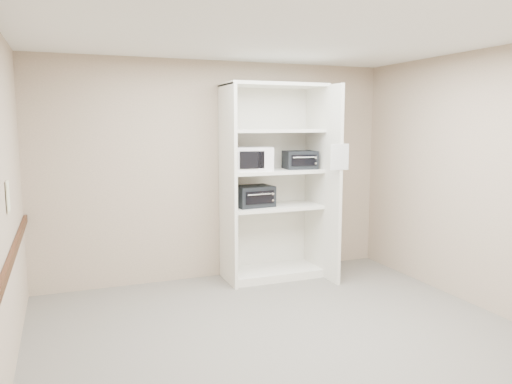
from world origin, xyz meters
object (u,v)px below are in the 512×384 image
object	(u,v)px
toaster_oven_lower	(253,196)
toaster_oven_upper	(300,160)
shelving_unit	(277,188)
microwave	(251,159)

from	to	relation	value
toaster_oven_lower	toaster_oven_upper	bearing A→B (deg)	-9.86
toaster_oven_upper	toaster_oven_lower	xyz separation A→B (m)	(-0.62, 0.04, -0.44)
shelving_unit	toaster_oven_upper	xyz separation A→B (m)	(0.31, -0.02, 0.35)
microwave	toaster_oven_upper	xyz separation A→B (m)	(0.67, 0.01, -0.03)
toaster_oven_upper	toaster_oven_lower	distance (m)	0.76
microwave	toaster_oven_upper	distance (m)	0.67
shelving_unit	toaster_oven_upper	size ratio (longest dim) A/B	6.16
microwave	toaster_oven_lower	xyz separation A→B (m)	(0.05, 0.05, -0.47)
microwave	toaster_oven_lower	world-z (taller)	microwave
shelving_unit	microwave	size ratio (longest dim) A/B	5.06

